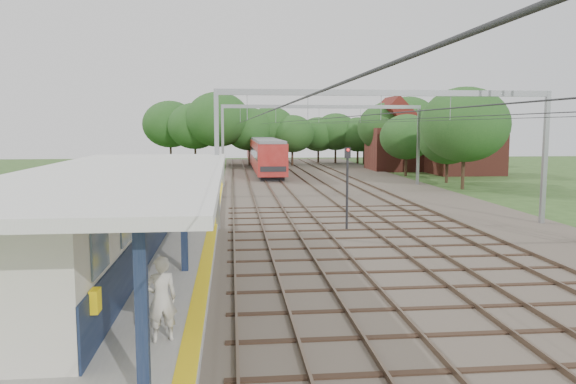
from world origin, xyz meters
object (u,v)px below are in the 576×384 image
person (161,299)px  train (262,152)px  signal_post (347,180)px  bicycle (181,214)px

person → train: train is taller
train → signal_post: 41.71m
signal_post → person: bearing=-113.7°
person → signal_post: size_ratio=0.47×
bicycle → signal_post: (8.16, -0.83, 1.68)m
bicycle → train: train is taller
person → bicycle: size_ratio=1.09×
bicycle → signal_post: 8.38m
train → signal_post: signal_post is taller
bicycle → signal_post: size_ratio=0.44×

